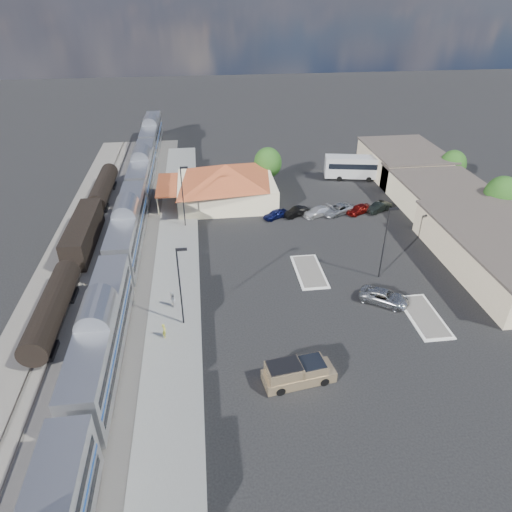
{
  "coord_description": "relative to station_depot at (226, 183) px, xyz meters",
  "views": [
    {
      "loc": [
        -8.18,
        -43.19,
        30.17
      ],
      "look_at": [
        -2.52,
        1.94,
        2.8
      ],
      "focal_mm": 32.0,
      "sensor_mm": 36.0,
      "label": 1
    }
  ],
  "objects": [
    {
      "name": "lamp_lot",
      "position": [
        16.66,
        -24.0,
        2.21
      ],
      "size": [
        1.08,
        0.25,
        9.0
      ],
      "color": "black",
      "rests_on": "ground"
    },
    {
      "name": "freight_cars",
      "position": [
        -19.44,
        -12.37,
        -1.21
      ],
      "size": [
        2.8,
        46.0,
        4.0
      ],
      "color": "black",
      "rests_on": "ground"
    },
    {
      "name": "tree_depot",
      "position": [
        7.56,
        6.0,
        0.89
      ],
      "size": [
        4.71,
        4.71,
        6.63
      ],
      "color": "#382314",
      "rests_on": "ground"
    },
    {
      "name": "traffic_island_south",
      "position": [
        8.56,
        -22.0,
        -3.03
      ],
      "size": [
        3.3,
        7.5,
        0.21
      ],
      "color": "silver",
      "rests_on": "ground"
    },
    {
      "name": "railbed",
      "position": [
        -16.44,
        -16.0,
        -3.07
      ],
      "size": [
        16.0,
        100.0,
        0.12
      ],
      "primitive_type": "cube",
      "color": "#4C4944",
      "rests_on": "ground"
    },
    {
      "name": "lamp_plat_n",
      "position": [
        -6.34,
        -8.0,
        2.21
      ],
      "size": [
        1.08,
        0.25,
        9.0
      ],
      "color": "black",
      "rests_on": "ground"
    },
    {
      "name": "passenger_train",
      "position": [
        -13.44,
        -13.45,
        -0.26
      ],
      "size": [
        3.0,
        104.0,
        5.55
      ],
      "color": "silver",
      "rests_on": "ground"
    },
    {
      "name": "tree_east_c",
      "position": [
        38.56,
        2.0,
        0.63
      ],
      "size": [
        4.41,
        4.41,
        6.21
      ],
      "color": "#382314",
      "rests_on": "ground"
    },
    {
      "name": "lamp_plat_s",
      "position": [
        -6.34,
        -30.0,
        2.21
      ],
      "size": [
        1.08,
        0.25,
        9.0
      ],
      "color": "black",
      "rests_on": "ground"
    },
    {
      "name": "coach_bus",
      "position": [
        24.38,
        6.69,
        -0.77
      ],
      "size": [
        13.07,
        5.14,
        4.1
      ],
      "rotation": [
        0.0,
        0.0,
        1.38
      ],
      "color": "silver",
      "rests_on": "ground"
    },
    {
      "name": "station_depot",
      "position": [
        0.0,
        0.0,
        0.0
      ],
      "size": [
        18.35,
        12.24,
        6.2
      ],
      "color": "beige",
      "rests_on": "ground"
    },
    {
      "name": "parked_car_b",
      "position": [
        10.05,
        -6.61,
        -2.46
      ],
      "size": [
        4.28,
        3.07,
        1.34
      ],
      "primitive_type": "imported",
      "rotation": [
        0.0,
        0.0,
        -1.11
      ],
      "color": "black",
      "rests_on": "ground"
    },
    {
      "name": "parked_car_f",
      "position": [
        22.85,
        -6.61,
        -2.41
      ],
      "size": [
        4.58,
        3.36,
        1.44
      ],
      "primitive_type": "imported",
      "rotation": [
        0.0,
        0.0,
        -1.09
      ],
      "color": "black",
      "rests_on": "ground"
    },
    {
      "name": "parked_car_d",
      "position": [
        16.45,
        -6.61,
        -2.4
      ],
      "size": [
        5.8,
        4.52,
        1.46
      ],
      "primitive_type": "imported",
      "rotation": [
        0.0,
        0.0,
        -1.11
      ],
      "color": "#929699",
      "rests_on": "ground"
    },
    {
      "name": "pickup_truck",
      "position": [
        3.66,
        -39.14,
        -2.1
      ],
      "size": [
        6.54,
        3.19,
        2.17
      ],
      "rotation": [
        0.0,
        0.0,
        1.72
      ],
      "color": "tan",
      "rests_on": "ground"
    },
    {
      "name": "person_b",
      "position": [
        -7.64,
        -27.15,
        -2.01
      ],
      "size": [
        0.82,
        1.0,
        1.88
      ],
      "primitive_type": "imported",
      "rotation": [
        0.0,
        0.0,
        -1.45
      ],
      "color": "silver",
      "rests_on": "platform"
    },
    {
      "name": "tree_east_b",
      "position": [
        38.56,
        -12.0,
        1.09
      ],
      "size": [
        4.94,
        4.94,
        6.96
      ],
      "color": "#382314",
      "rests_on": "ground"
    },
    {
      "name": "parked_car_a",
      "position": [
        6.85,
        -6.91,
        -2.48
      ],
      "size": [
        4.09,
        3.13,
        1.3
      ],
      "primitive_type": "imported",
      "rotation": [
        0.0,
        0.0,
        -1.09
      ],
      "color": "#0D1243",
      "rests_on": "ground"
    },
    {
      "name": "person_a",
      "position": [
        -8.24,
        -31.98,
        -2.15
      ],
      "size": [
        0.42,
        0.61,
        1.61
      ],
      "primitive_type": "imported",
      "rotation": [
        0.0,
        0.0,
        1.63
      ],
      "color": "#E3DF47",
      "rests_on": "platform"
    },
    {
      "name": "buildings_east",
      "position": [
        32.56,
        -9.72,
        -0.86
      ],
      "size": [
        14.4,
        51.4,
        4.8
      ],
      "color": "#C6B28C",
      "rests_on": "ground"
    },
    {
      "name": "traffic_island_north",
      "position": [
        18.56,
        -32.0,
        -3.03
      ],
      "size": [
        3.3,
        7.5,
        0.21
      ],
      "color": "silver",
      "rests_on": "ground"
    },
    {
      "name": "platform",
      "position": [
        -7.44,
        -18.0,
        -3.04
      ],
      "size": [
        5.5,
        92.0,
        0.18
      ],
      "primitive_type": "cube",
      "color": "gray",
      "rests_on": "ground"
    },
    {
      "name": "parked_car_c",
      "position": [
        13.25,
        -6.91,
        -2.46
      ],
      "size": [
        5.02,
        3.47,
        1.35
      ],
      "primitive_type": "imported",
      "rotation": [
        0.0,
        0.0,
        -1.19
      ],
      "color": "silver",
      "rests_on": "ground"
    },
    {
      "name": "parked_car_e",
      "position": [
        19.65,
        -6.91,
        -2.41
      ],
      "size": [
        4.54,
        3.36,
        1.44
      ],
      "primitive_type": "imported",
      "rotation": [
        0.0,
        0.0,
        -1.12
      ],
      "color": "#650D0B",
      "rests_on": "ground"
    },
    {
      "name": "ground",
      "position": [
        4.56,
        -24.0,
        -3.13
      ],
      "size": [
        280.0,
        280.0,
        0.0
      ],
      "primitive_type": "plane",
      "color": "black",
      "rests_on": "ground"
    },
    {
      "name": "suv",
      "position": [
        15.26,
        -28.99,
        -2.4
      ],
      "size": [
        5.76,
        4.97,
        1.47
      ],
      "primitive_type": "imported",
      "rotation": [
        0.0,
        0.0,
        0.98
      ],
      "color": "#9A9DA1",
      "rests_on": "ground"
    }
  ]
}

